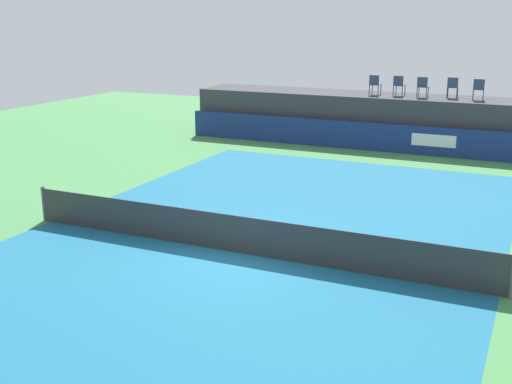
{
  "coord_description": "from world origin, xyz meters",
  "views": [
    {
      "loc": [
        6.5,
        -13.23,
        5.65
      ],
      "look_at": [
        -0.51,
        2.0,
        1.0
      ],
      "focal_mm": 44.88,
      "sensor_mm": 36.0,
      "label": 1
    }
  ],
  "objects": [
    {
      "name": "spectator_chair_far_left",
      "position": [
        -0.68,
        15.04,
        2.69
      ],
      "size": [
        0.47,
        0.47,
        0.89
      ],
      "color": "#2D3D56",
      "rests_on": "spectator_platform"
    },
    {
      "name": "spectator_chair_left",
      "position": [
        0.36,
        15.17,
        2.69
      ],
      "size": [
        0.48,
        0.48,
        0.89
      ],
      "color": "#2D3D56",
      "rests_on": "spectator_platform"
    },
    {
      "name": "spectator_chair_right",
      "position": [
        2.63,
        15.36,
        2.69
      ],
      "size": [
        0.46,
        0.46,
        0.89
      ],
      "color": "#2D3D56",
      "rests_on": "spectator_platform"
    },
    {
      "name": "spectator_chair_center",
      "position": [
        1.42,
        15.02,
        2.69
      ],
      "size": [
        0.44,
        0.44,
        0.89
      ],
      "color": "#2D3D56",
      "rests_on": "spectator_platform"
    },
    {
      "name": "tennis_net",
      "position": [
        0.0,
        0.0,
        0.47
      ],
      "size": [
        12.4,
        0.02,
        0.95
      ],
      "primitive_type": "cube",
      "color": "#2D2D2D",
      "rests_on": "ground"
    },
    {
      "name": "ground_plane",
      "position": [
        0.0,
        3.0,
        0.0
      ],
      "size": [
        48.0,
        48.0,
        0.0
      ],
      "primitive_type": "plane",
      "color": "#3D7A42"
    },
    {
      "name": "sponsor_wall",
      "position": [
        0.01,
        13.5,
        0.6
      ],
      "size": [
        18.0,
        0.22,
        1.2
      ],
      "color": "navy",
      "rests_on": "ground"
    },
    {
      "name": "spectator_chair_far_right",
      "position": [
        3.73,
        15.05,
        2.69
      ],
      "size": [
        0.48,
        0.48,
        0.89
      ],
      "color": "#2D3D56",
      "rests_on": "spectator_platform"
    },
    {
      "name": "spectator_platform",
      "position": [
        0.0,
        15.3,
        1.1
      ],
      "size": [
        18.0,
        2.8,
        2.2
      ],
      "primitive_type": "cube",
      "color": "#38383D",
      "rests_on": "ground"
    },
    {
      "name": "net_post_near",
      "position": [
        -6.2,
        0.0,
        0.5
      ],
      "size": [
        0.1,
        0.1,
        1.0
      ],
      "primitive_type": "cylinder",
      "color": "#4C4C51",
      "rests_on": "ground"
    },
    {
      "name": "court_inner",
      "position": [
        0.0,
        0.0,
        0.0
      ],
      "size": [
        12.0,
        22.0,
        0.0
      ],
      "primitive_type": "cube",
      "color": "#16597A",
      "rests_on": "ground"
    }
  ]
}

